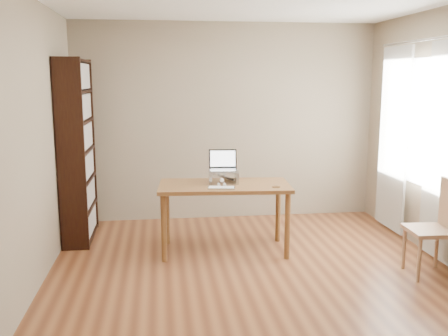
# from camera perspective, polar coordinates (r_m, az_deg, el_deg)

# --- Properties ---
(room) EXTENTS (4.04, 4.54, 2.64)m
(room) POSITION_cam_1_polar(r_m,az_deg,el_deg) (4.48, 4.50, 2.80)
(room) COLOR #592C17
(room) RESTS_ON ground
(bookshelf) EXTENTS (0.30, 0.90, 2.10)m
(bookshelf) POSITION_cam_1_polar(r_m,az_deg,el_deg) (6.01, -16.39, 1.89)
(bookshelf) COLOR black
(bookshelf) RESTS_ON ground
(curtains) EXTENTS (0.03, 1.90, 2.25)m
(curtains) POSITION_cam_1_polar(r_m,az_deg,el_deg) (5.89, 21.14, 2.64)
(curtains) COLOR white
(curtains) RESTS_ON ground
(desk) EXTENTS (1.45, 0.80, 0.75)m
(desk) POSITION_cam_1_polar(r_m,az_deg,el_deg) (5.41, 0.05, -2.87)
(desk) COLOR brown
(desk) RESTS_ON ground
(laptop_stand) EXTENTS (0.32, 0.25, 0.13)m
(laptop_stand) POSITION_cam_1_polar(r_m,az_deg,el_deg) (5.45, -0.06, -0.83)
(laptop_stand) COLOR silver
(laptop_stand) RESTS_ON desk
(laptop) EXTENTS (0.32, 0.28, 0.22)m
(laptop) POSITION_cam_1_polar(r_m,az_deg,el_deg) (5.48, -0.14, 0.35)
(laptop) COLOR silver
(laptop) RESTS_ON laptop_stand
(keyboard) EXTENTS (0.30, 0.17, 0.02)m
(keyboard) POSITION_cam_1_polar(r_m,az_deg,el_deg) (5.16, -0.30, -2.28)
(keyboard) COLOR silver
(keyboard) RESTS_ON desk
(coaster) EXTENTS (0.09, 0.09, 0.01)m
(coaster) POSITION_cam_1_polar(r_m,az_deg,el_deg) (5.27, 5.98, -2.16)
(coaster) COLOR #54331C
(coaster) RESTS_ON desk
(cat) EXTENTS (0.24, 0.48, 0.15)m
(cat) POSITION_cam_1_polar(r_m,az_deg,el_deg) (5.48, -0.43, -0.99)
(cat) COLOR #443C35
(cat) RESTS_ON desk
(chair) EXTENTS (0.44, 0.44, 0.93)m
(chair) POSITION_cam_1_polar(r_m,az_deg,el_deg) (5.21, 23.21, -5.92)
(chair) COLOR #A37F58
(chair) RESTS_ON ground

